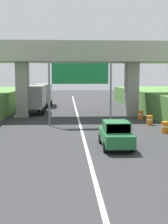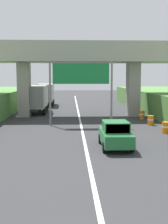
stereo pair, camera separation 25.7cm
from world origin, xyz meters
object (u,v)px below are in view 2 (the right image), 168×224
overhead_highway_sign (81,78)px  construction_barrel_5 (142,115)px  truck_white (37,98)px  construction_barrel_4 (151,120)px  construction_barrel_3 (166,127)px  car_green (115,134)px  truck_orange (46,94)px

overhead_highway_sign → construction_barrel_5: bearing=30.6°
truck_white → construction_barrel_4: truck_white is taller
construction_barrel_3 → construction_barrel_4: (-0.13, 4.12, 0.00)m
construction_barrel_4 → car_green: bearing=-117.4°
truck_white → construction_barrel_5: truck_white is taller
truck_white → construction_barrel_3: bearing=-50.2°
overhead_highway_sign → construction_barrel_4: 7.62m
car_green → construction_barrel_3: bearing=45.6°
truck_white → construction_barrel_3: truck_white is taller
overhead_highway_sign → truck_white: overhead_highway_sign is taller
truck_white → car_green: size_ratio=1.78×
truck_orange → construction_barrel_4: size_ratio=8.11×
construction_barrel_5 → construction_barrel_4: bearing=-92.1°
truck_orange → construction_barrel_3: bearing=-64.3°
construction_barrel_5 → car_green: bearing=-110.1°
construction_barrel_5 → truck_white: bearing=153.4°
construction_barrel_5 → truck_orange: bearing=126.4°
truck_white → construction_barrel_5: (11.87, -5.95, -1.47)m
car_green → construction_barrel_4: 10.15m
construction_barrel_4 → truck_orange: bearing=119.9°
truck_white → construction_barrel_5: bearing=-26.6°
construction_barrel_4 → construction_barrel_5: same height
truck_white → construction_barrel_4: bearing=-40.7°
overhead_highway_sign → truck_white: size_ratio=0.81×
construction_barrel_3 → construction_barrel_4: 4.12m
truck_orange → construction_barrel_5: bearing=-53.6°
car_green → construction_barrel_5: size_ratio=4.56×
overhead_highway_sign → construction_barrel_4: overhead_highway_sign is taller
construction_barrel_3 → construction_barrel_5: bearing=89.8°
overhead_highway_sign → construction_barrel_5: overhead_highway_sign is taller
truck_white → construction_barrel_3: size_ratio=8.11×
overhead_highway_sign → construction_barrel_3: size_ratio=6.53×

